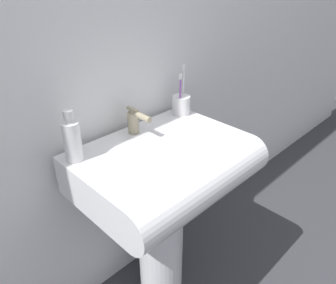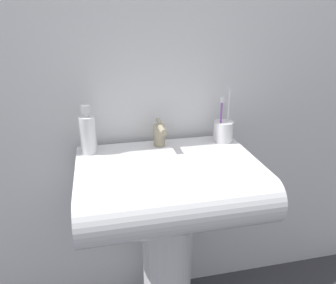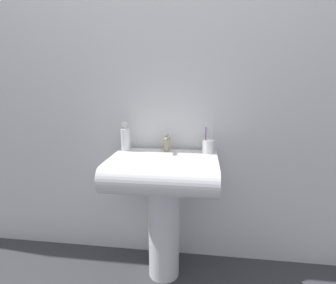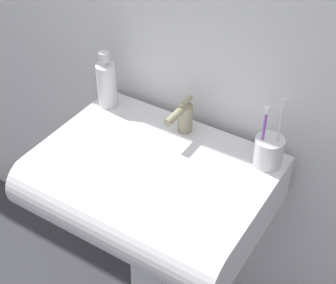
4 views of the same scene
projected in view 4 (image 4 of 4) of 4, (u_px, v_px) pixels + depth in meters
sink_pedestal at (160, 265)px, 1.64m from camera, size 0.19×0.19×0.62m
sink_basin at (147, 189)px, 1.36m from camera, size 0.61×0.46×0.15m
faucet at (184, 117)px, 1.40m from camera, size 0.04×0.12×0.10m
toothbrush_cup at (269, 151)px, 1.31m from camera, size 0.08×0.08×0.21m
soap_bottle at (107, 83)px, 1.49m from camera, size 0.06×0.06×0.18m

